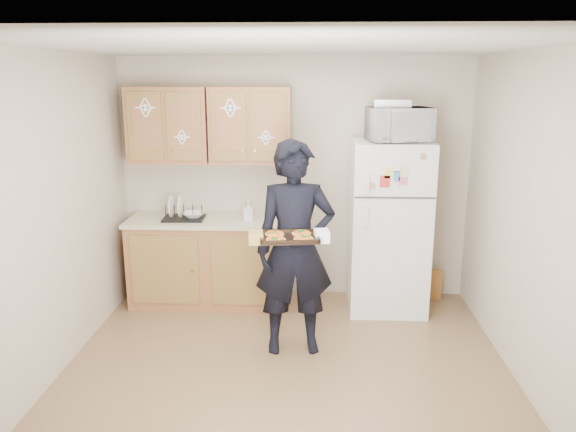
% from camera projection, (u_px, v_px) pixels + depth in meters
% --- Properties ---
extents(floor, '(3.60, 3.60, 0.00)m').
position_uv_depth(floor, '(286.00, 376.00, 4.43)').
color(floor, brown).
rests_on(floor, ground).
extents(ceiling, '(3.60, 3.60, 0.00)m').
position_uv_depth(ceiling, '(285.00, 46.00, 3.82)').
color(ceiling, silver).
rests_on(ceiling, wall_back).
extents(wall_back, '(3.60, 0.04, 2.50)m').
position_uv_depth(wall_back, '(294.00, 179.00, 5.87)').
color(wall_back, '#BBAD97').
rests_on(wall_back, floor).
extents(wall_front, '(3.60, 0.04, 2.50)m').
position_uv_depth(wall_front, '(264.00, 332.00, 2.38)').
color(wall_front, '#BBAD97').
rests_on(wall_front, floor).
extents(wall_left, '(0.04, 3.60, 2.50)m').
position_uv_depth(wall_left, '(46.00, 221.00, 4.20)').
color(wall_left, '#BBAD97').
rests_on(wall_left, floor).
extents(wall_right, '(0.04, 3.60, 2.50)m').
position_uv_depth(wall_right, '(535.00, 226.00, 4.04)').
color(wall_right, '#BBAD97').
rests_on(wall_right, floor).
extents(refrigerator, '(0.75, 0.70, 1.70)m').
position_uv_depth(refrigerator, '(388.00, 227.00, 5.56)').
color(refrigerator, white).
rests_on(refrigerator, floor).
extents(base_cabinet, '(1.60, 0.60, 0.86)m').
position_uv_depth(base_cabinet, '(211.00, 262.00, 5.80)').
color(base_cabinet, '#945A33').
rests_on(base_cabinet, floor).
extents(countertop, '(1.64, 0.64, 0.04)m').
position_uv_depth(countertop, '(209.00, 220.00, 5.69)').
color(countertop, '#C2B495').
rests_on(countertop, base_cabinet).
extents(upper_cab_left, '(0.80, 0.33, 0.75)m').
position_uv_depth(upper_cab_left, '(169.00, 125.00, 5.60)').
color(upper_cab_left, '#945A33').
rests_on(upper_cab_left, wall_back).
extents(upper_cab_right, '(0.80, 0.33, 0.75)m').
position_uv_depth(upper_cab_right, '(250.00, 125.00, 5.57)').
color(upper_cab_right, '#945A33').
rests_on(upper_cab_right, wall_back).
extents(cereal_box, '(0.20, 0.07, 0.32)m').
position_uv_depth(cereal_box, '(431.00, 284.00, 5.94)').
color(cereal_box, gold).
rests_on(cereal_box, floor).
extents(person, '(0.71, 0.52, 1.81)m').
position_uv_depth(person, '(295.00, 249.00, 4.66)').
color(person, black).
rests_on(person, floor).
extents(baking_tray, '(0.49, 0.39, 0.04)m').
position_uv_depth(baking_tray, '(289.00, 238.00, 4.33)').
color(baking_tray, black).
rests_on(baking_tray, person).
extents(pizza_front_left, '(0.15, 0.15, 0.02)m').
position_uv_depth(pizza_front_left, '(276.00, 239.00, 4.25)').
color(pizza_front_left, orange).
rests_on(pizza_front_left, baking_tray).
extents(pizza_front_right, '(0.15, 0.15, 0.02)m').
position_uv_depth(pizza_front_right, '(304.00, 238.00, 4.26)').
color(pizza_front_right, orange).
rests_on(pizza_front_right, baking_tray).
extents(pizza_back_left, '(0.15, 0.15, 0.02)m').
position_uv_depth(pizza_back_left, '(275.00, 233.00, 4.39)').
color(pizza_back_left, orange).
rests_on(pizza_back_left, baking_tray).
extents(pizza_back_right, '(0.15, 0.15, 0.02)m').
position_uv_depth(pizza_back_right, '(301.00, 233.00, 4.41)').
color(pizza_back_right, orange).
rests_on(pizza_back_right, baking_tray).
extents(microwave, '(0.64, 0.49, 0.32)m').
position_uv_depth(microwave, '(399.00, 124.00, 5.27)').
color(microwave, white).
rests_on(microwave, refrigerator).
extents(foil_pan, '(0.36, 0.26, 0.07)m').
position_uv_depth(foil_pan, '(392.00, 103.00, 5.25)').
color(foil_pan, silver).
rests_on(foil_pan, microwave).
extents(dish_rack, '(0.42, 0.32, 0.16)m').
position_uv_depth(dish_rack, '(184.00, 211.00, 5.63)').
color(dish_rack, black).
rests_on(dish_rack, countertop).
extents(bowl, '(0.25, 0.25, 0.05)m').
position_uv_depth(bowl, '(193.00, 215.00, 5.64)').
color(bowl, silver).
rests_on(bowl, dish_rack).
extents(soap_bottle, '(0.09, 0.09, 0.20)m').
position_uv_depth(soap_bottle, '(248.00, 211.00, 5.58)').
color(soap_bottle, white).
rests_on(soap_bottle, countertop).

